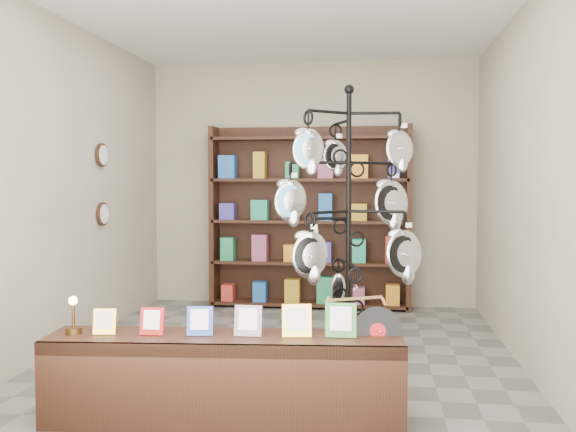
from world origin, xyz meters
The scene contains 6 objects.
ground centered at (0.00, 0.00, 0.00)m, with size 5.00×5.00×0.00m, color slate.
room_envelope centered at (0.00, 0.00, 1.85)m, with size 5.00×5.00×5.00m.
display_tree centered at (0.60, -0.58, 1.30)m, with size 1.23×1.23×2.25m.
front_shelf centered at (-0.15, -1.50, 0.28)m, with size 2.29×0.65×0.80m.
back_shelving centered at (0.00, 2.30, 1.03)m, with size 2.42×0.36×2.20m.
wall_clocks centered at (-1.97, 0.80, 1.50)m, with size 0.03×0.24×0.84m.
Camera 1 is at (0.81, -5.42, 1.53)m, focal length 40.00 mm.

